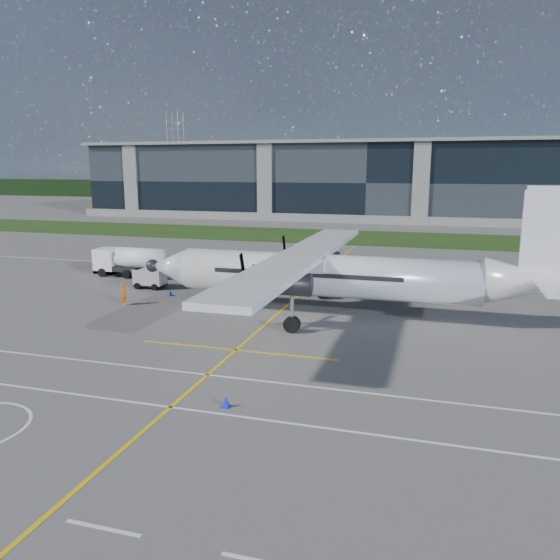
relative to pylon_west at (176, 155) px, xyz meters
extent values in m
plane|color=#565351|center=(80.00, -110.00, -15.00)|extent=(400.00, 400.00, 0.00)
cube|color=#1D3A0F|center=(80.00, -102.00, -14.98)|extent=(400.00, 18.00, 0.04)
cube|color=black|center=(80.00, -70.00, -7.50)|extent=(120.00, 20.00, 15.00)
cube|color=black|center=(80.00, -10.00, -12.00)|extent=(400.00, 6.00, 6.00)
cube|color=yellow|center=(83.00, -140.00, -14.99)|extent=(0.20, 70.00, 0.01)
cube|color=white|center=(80.00, -164.00, -14.99)|extent=(90.00, 0.15, 0.01)
imported|color=#F25907|center=(70.91, -148.43, -14.04)|extent=(0.67, 0.86, 1.92)
cone|color=#0D16E3|center=(85.34, -163.26, -14.75)|extent=(0.36, 0.36, 0.50)
cone|color=#0D16E3|center=(72.90, -144.73, -14.75)|extent=(0.36, 0.36, 0.50)
cone|color=#0D16E3|center=(85.22, -131.48, -14.75)|extent=(0.36, 0.36, 0.50)
camera|label=1|loc=(94.00, -184.11, -4.63)|focal=35.00mm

